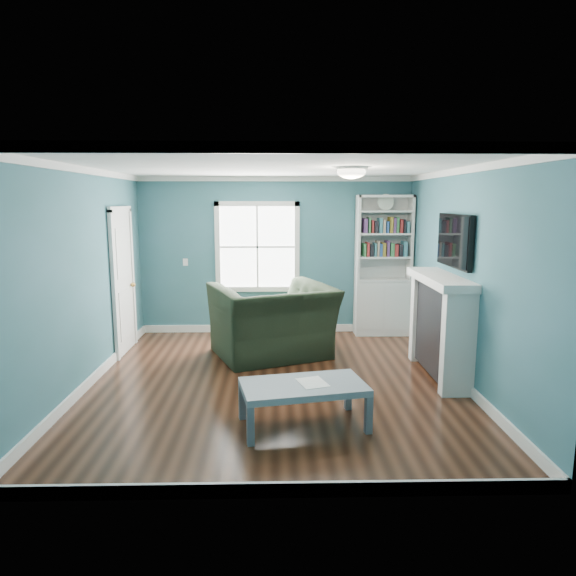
{
  "coord_description": "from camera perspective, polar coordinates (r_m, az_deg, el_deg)",
  "views": [
    {
      "loc": [
        0.01,
        -6.03,
        2.21
      ],
      "look_at": [
        0.16,
        0.4,
        1.11
      ],
      "focal_mm": 32.0,
      "sensor_mm": 36.0,
      "label": 1
    }
  ],
  "objects": [
    {
      "name": "fireplace",
      "position": [
        6.75,
        16.58,
        -4.2
      ],
      "size": [
        0.44,
        1.58,
        1.3
      ],
      "color": "black",
      "rests_on": "ground"
    },
    {
      "name": "light_switch",
      "position": [
        8.71,
        -11.33,
        2.84
      ],
      "size": [
        0.08,
        0.01,
        0.12
      ],
      "primitive_type": "cube",
      "color": "white",
      "rests_on": "room_walls"
    },
    {
      "name": "door",
      "position": [
        7.85,
        -17.86,
        0.89
      ],
      "size": [
        0.12,
        0.98,
        2.17
      ],
      "color": "silver",
      "rests_on": "ground"
    },
    {
      "name": "room_walls",
      "position": [
        6.07,
        -1.44,
        3.75
      ],
      "size": [
        5.0,
        5.0,
        5.0
      ],
      "color": "#2E6267",
      "rests_on": "ground"
    },
    {
      "name": "tv",
      "position": [
        6.62,
        18.03,
        5.02
      ],
      "size": [
        0.06,
        1.1,
        0.65
      ],
      "primitive_type": "cube",
      "color": "black",
      "rests_on": "fireplace"
    },
    {
      "name": "window",
      "position": [
        8.56,
        -3.42,
        4.58
      ],
      "size": [
        1.4,
        0.06,
        1.5
      ],
      "color": "white",
      "rests_on": "room_walls"
    },
    {
      "name": "bookshelf",
      "position": [
        8.61,
        10.46,
        0.94
      ],
      "size": [
        0.9,
        0.35,
        2.31
      ],
      "color": "silver",
      "rests_on": "ground"
    },
    {
      "name": "trim",
      "position": [
        6.11,
        -1.43,
        0.53
      ],
      "size": [
        4.5,
        5.0,
        2.6
      ],
      "color": "white",
      "rests_on": "ground"
    },
    {
      "name": "floor",
      "position": [
        6.43,
        -1.38,
        -10.42
      ],
      "size": [
        5.0,
        5.0,
        0.0
      ],
      "primitive_type": "plane",
      "color": "black",
      "rests_on": "ground"
    },
    {
      "name": "recliner",
      "position": [
        7.28,
        -1.72,
        -2.37
      ],
      "size": [
        1.84,
        1.53,
        1.38
      ],
      "primitive_type": "imported",
      "rotation": [
        0.0,
        0.0,
        -2.76
      ],
      "color": "black",
      "rests_on": "ground"
    },
    {
      "name": "paper_sheet",
      "position": [
        5.14,
        2.75,
        -10.45
      ],
      "size": [
        0.34,
        0.38,
        0.0
      ],
      "primitive_type": "cube",
      "rotation": [
        0.0,
        0.0,
        0.31
      ],
      "color": "white",
      "rests_on": "coffee_table"
    },
    {
      "name": "coffee_table",
      "position": [
        5.13,
        1.72,
        -11.17
      ],
      "size": [
        1.31,
        0.88,
        0.44
      ],
      "rotation": [
        0.0,
        0.0,
        0.2
      ],
      "color": "#4F555F",
      "rests_on": "ground"
    },
    {
      "name": "ceiling_fixture",
      "position": [
        6.21,
        7.07,
        12.75
      ],
      "size": [
        0.38,
        0.38,
        0.15
      ],
      "color": "white",
      "rests_on": "room_walls"
    }
  ]
}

